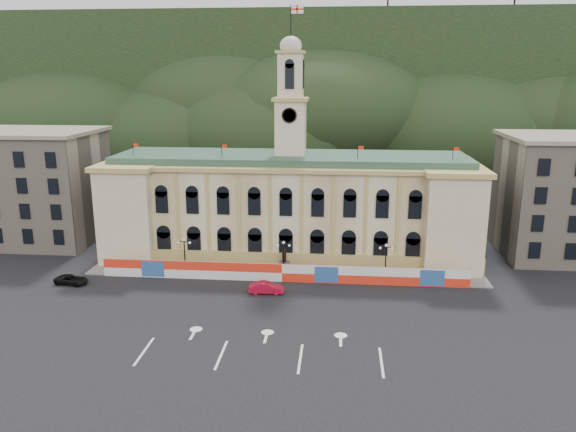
# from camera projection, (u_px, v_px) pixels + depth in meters

# --- Properties ---
(ground) EXTENTS (260.00, 260.00, 0.00)m
(ground) POSITION_uv_depth(u_px,v_px,m) (268.00, 330.00, 61.93)
(ground) COLOR black
(ground) RESTS_ON ground
(lane_markings) EXTENTS (26.00, 10.00, 0.02)m
(lane_markings) POSITION_uv_depth(u_px,v_px,m) (262.00, 352.00, 57.11)
(lane_markings) COLOR white
(lane_markings) RESTS_ON ground
(hill_ridge) EXTENTS (230.00, 80.00, 64.00)m
(hill_ridge) POSITION_uv_depth(u_px,v_px,m) (317.00, 100.00, 174.81)
(hill_ridge) COLOR black
(hill_ridge) RESTS_ON ground
(city_hall) EXTENTS (56.20, 17.60, 37.10)m
(city_hall) POSITION_uv_depth(u_px,v_px,m) (290.00, 205.00, 86.65)
(city_hall) COLOR beige
(city_hall) RESTS_ON ground
(side_building_left) EXTENTS (21.00, 17.00, 18.60)m
(side_building_left) POSITION_uv_depth(u_px,v_px,m) (35.00, 186.00, 93.34)
(side_building_left) COLOR tan
(side_building_left) RESTS_ON ground
(side_building_right) EXTENTS (21.00, 17.00, 18.60)m
(side_building_right) POSITION_uv_depth(u_px,v_px,m) (573.00, 196.00, 85.59)
(side_building_right) COLOR tan
(side_building_right) RESTS_ON ground
(hoarding_fence) EXTENTS (50.00, 0.44, 2.50)m
(hoarding_fence) POSITION_uv_depth(u_px,v_px,m) (283.00, 273.00, 76.15)
(hoarding_fence) COLOR red
(hoarding_fence) RESTS_ON ground
(pavement) EXTENTS (56.00, 5.50, 0.16)m
(pavement) POSITION_uv_depth(u_px,v_px,m) (284.00, 274.00, 79.04)
(pavement) COLOR slate
(pavement) RESTS_ON ground
(statue) EXTENTS (1.40, 1.40, 3.72)m
(statue) POSITION_uv_depth(u_px,v_px,m) (284.00, 266.00, 79.00)
(statue) COLOR #595651
(statue) RESTS_ON ground
(lamp_left) EXTENTS (1.96, 0.44, 5.15)m
(lamp_left) POSITION_uv_depth(u_px,v_px,m) (185.00, 253.00, 78.83)
(lamp_left) COLOR black
(lamp_left) RESTS_ON ground
(lamp_center) EXTENTS (1.96, 0.44, 5.15)m
(lamp_center) POSITION_uv_depth(u_px,v_px,m) (284.00, 255.00, 77.57)
(lamp_center) COLOR black
(lamp_center) RESTS_ON ground
(lamp_right) EXTENTS (1.96, 0.44, 5.15)m
(lamp_right) POSITION_uv_depth(u_px,v_px,m) (386.00, 259.00, 76.31)
(lamp_right) COLOR black
(lamp_right) RESTS_ON ground
(red_sedan) EXTENTS (2.01, 4.65, 1.48)m
(red_sedan) POSITION_uv_depth(u_px,v_px,m) (266.00, 288.00, 72.19)
(red_sedan) COLOR #AC0C26
(red_sedan) RESTS_ON ground
(black_suv) EXTENTS (3.27, 5.03, 1.24)m
(black_suv) POSITION_uv_depth(u_px,v_px,m) (71.00, 280.00, 75.33)
(black_suv) COLOR black
(black_suv) RESTS_ON ground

